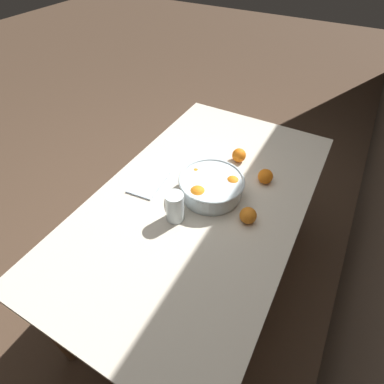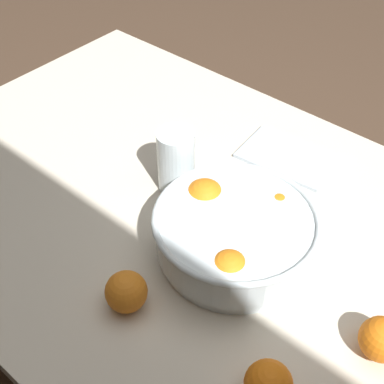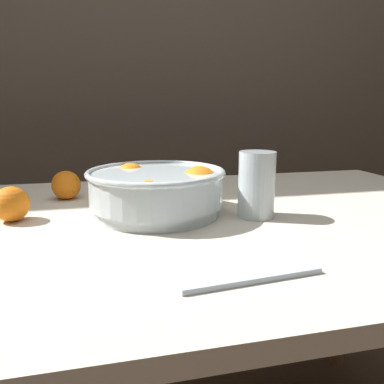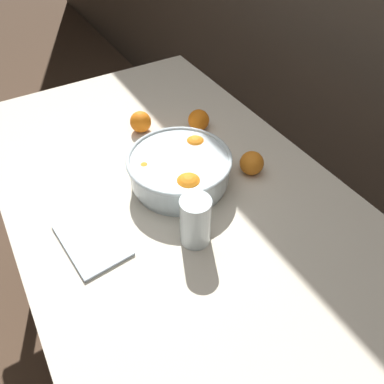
{
  "view_description": "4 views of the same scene",
  "coord_description": "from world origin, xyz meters",
  "px_view_note": "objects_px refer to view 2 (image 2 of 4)",
  "views": [
    {
      "loc": [
        0.83,
        0.42,
        1.68
      ],
      "look_at": [
        0.03,
        -0.03,
        0.78
      ],
      "focal_mm": 28.0,
      "sensor_mm": 36.0,
      "label": 1
    },
    {
      "loc": [
        -0.38,
        0.55,
        1.47
      ],
      "look_at": [
        0.08,
        0.01,
        0.8
      ],
      "focal_mm": 50.0,
      "sensor_mm": 36.0,
      "label": 2
    },
    {
      "loc": [
        -0.14,
        -0.72,
        0.96
      ],
      "look_at": [
        0.04,
        0.02,
        0.78
      ],
      "focal_mm": 35.0,
      "sensor_mm": 36.0,
      "label": 3
    },
    {
      "loc": [
        0.64,
        -0.33,
        1.46
      ],
      "look_at": [
        0.05,
        0.02,
        0.78
      ],
      "focal_mm": 35.0,
      "sensor_mm": 36.0,
      "label": 4
    }
  ],
  "objects_px": {
    "juice_glass": "(176,163)",
    "orange_loose_near_bowl": "(382,339)",
    "fruit_bowl": "(234,233)",
    "orange_loose_front": "(126,292)",
    "orange_loose_aside": "(268,384)"
  },
  "relations": [
    {
      "from": "orange_loose_aside",
      "to": "orange_loose_front",
      "type": "bearing_deg",
      "value": 3.98
    },
    {
      "from": "juice_glass",
      "to": "orange_loose_aside",
      "type": "xyz_separation_m",
      "value": [
        -0.39,
        0.25,
        -0.03
      ]
    },
    {
      "from": "orange_loose_near_bowl",
      "to": "orange_loose_aside",
      "type": "distance_m",
      "value": 0.19
    },
    {
      "from": "orange_loose_front",
      "to": "orange_loose_aside",
      "type": "relative_size",
      "value": 1.0
    },
    {
      "from": "orange_loose_near_bowl",
      "to": "orange_loose_aside",
      "type": "relative_size",
      "value": 1.0
    },
    {
      "from": "juice_glass",
      "to": "orange_loose_aside",
      "type": "height_order",
      "value": "juice_glass"
    },
    {
      "from": "fruit_bowl",
      "to": "orange_loose_near_bowl",
      "type": "height_order",
      "value": "fruit_bowl"
    },
    {
      "from": "fruit_bowl",
      "to": "orange_loose_front",
      "type": "distance_m",
      "value": 0.21
    },
    {
      "from": "juice_glass",
      "to": "orange_loose_near_bowl",
      "type": "distance_m",
      "value": 0.49
    },
    {
      "from": "orange_loose_near_bowl",
      "to": "orange_loose_front",
      "type": "relative_size",
      "value": 1.0
    },
    {
      "from": "orange_loose_near_bowl",
      "to": "juice_glass",
      "type": "bearing_deg",
      "value": -9.43
    },
    {
      "from": "fruit_bowl",
      "to": "juice_glass",
      "type": "xyz_separation_m",
      "value": [
        0.19,
        -0.07,
        0.01
      ]
    },
    {
      "from": "orange_loose_near_bowl",
      "to": "orange_loose_aside",
      "type": "bearing_deg",
      "value": 62.29
    },
    {
      "from": "orange_loose_near_bowl",
      "to": "orange_loose_aside",
      "type": "height_order",
      "value": "same"
    },
    {
      "from": "orange_loose_front",
      "to": "juice_glass",
      "type": "bearing_deg",
      "value": -64.13
    }
  ]
}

